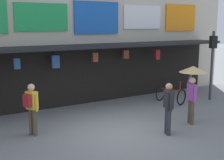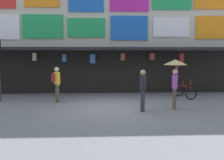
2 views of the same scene
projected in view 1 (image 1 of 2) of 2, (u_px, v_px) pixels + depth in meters
name	position (u px, v px, depth m)	size (l,w,h in m)	color
ground_plane	(121.00, 133.00, 9.72)	(80.00, 80.00, 0.00)	slate
shopfront	(65.00, 13.00, 12.85)	(18.00, 2.60, 8.00)	beige
traffic_light_far	(212.00, 54.00, 13.67)	(0.34, 0.35, 3.20)	#38383D
bicycle_parked	(171.00, 94.00, 13.39)	(1.01, 1.31, 1.05)	black
pedestrian_in_black	(31.00, 106.00, 9.34)	(0.45, 0.49, 1.68)	brown
pedestrian_in_white	(168.00, 106.00, 9.45)	(0.33, 0.50, 1.68)	#2D2D38
pedestrian_with_umbrella	(193.00, 78.00, 10.35)	(0.96, 0.96, 2.08)	brown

